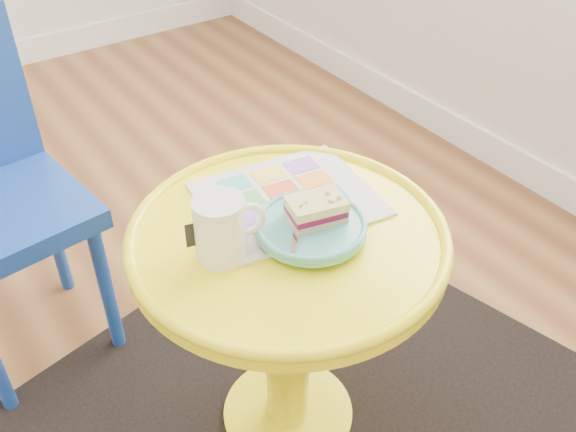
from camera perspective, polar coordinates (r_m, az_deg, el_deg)
rug at (r=1.61m, az=0.00°, el=-17.26°), size 1.51×1.36×0.01m
side_table at (r=1.30m, az=0.00°, el=-6.99°), size 0.60×0.60×0.57m
newspaper at (r=1.27m, az=-0.01°, el=1.54°), size 0.37×0.32×0.01m
mug at (r=1.11m, az=-5.94°, el=-0.94°), size 0.13×0.09×0.12m
plate at (r=1.17m, az=2.03°, el=-1.01°), size 0.20×0.20×0.02m
cake_slice at (r=1.16m, az=2.51°, el=0.58°), size 0.11×0.09×0.04m
fork at (r=1.15m, az=0.77°, el=-1.15°), size 0.11×0.12×0.00m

